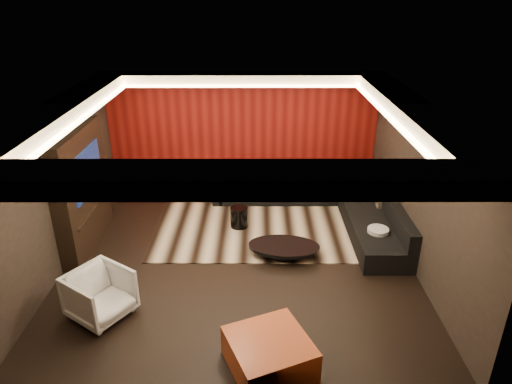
{
  "coord_description": "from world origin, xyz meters",
  "views": [
    {
      "loc": [
        0.29,
        -6.9,
        4.46
      ],
      "look_at": [
        0.3,
        0.6,
        1.05
      ],
      "focal_mm": 32.0,
      "sensor_mm": 36.0,
      "label": 1
    }
  ],
  "objects_px": {
    "white_side_table": "(377,240)",
    "armchair": "(100,295)",
    "sectional_sofa": "(323,201)",
    "orange_ottoman": "(269,353)",
    "drum_stool": "(239,217)",
    "coffee_table": "(284,250)"
  },
  "relations": [
    {
      "from": "coffee_table",
      "to": "white_side_table",
      "type": "xyz_separation_m",
      "value": [
        1.7,
        0.17,
        0.11
      ]
    },
    {
      "from": "coffee_table",
      "to": "drum_stool",
      "type": "distance_m",
      "value": 1.38
    },
    {
      "from": "coffee_table",
      "to": "armchair",
      "type": "relative_size",
      "value": 1.58
    },
    {
      "from": "drum_stool",
      "to": "sectional_sofa",
      "type": "distance_m",
      "value": 1.89
    },
    {
      "from": "drum_stool",
      "to": "sectional_sofa",
      "type": "height_order",
      "value": "sectional_sofa"
    },
    {
      "from": "sectional_sofa",
      "to": "orange_ottoman",
      "type": "bearing_deg",
      "value": -106.24
    },
    {
      "from": "orange_ottoman",
      "to": "armchair",
      "type": "distance_m",
      "value": 2.63
    },
    {
      "from": "coffee_table",
      "to": "drum_stool",
      "type": "bearing_deg",
      "value": 127.48
    },
    {
      "from": "white_side_table",
      "to": "orange_ottoman",
      "type": "relative_size",
      "value": 0.49
    },
    {
      "from": "armchair",
      "to": "coffee_table",
      "type": "bearing_deg",
      "value": -25.65
    },
    {
      "from": "coffee_table",
      "to": "white_side_table",
      "type": "relative_size",
      "value": 2.69
    },
    {
      "from": "orange_ottoman",
      "to": "armchair",
      "type": "bearing_deg",
      "value": 157.58
    },
    {
      "from": "white_side_table",
      "to": "sectional_sofa",
      "type": "height_order",
      "value": "sectional_sofa"
    },
    {
      "from": "sectional_sofa",
      "to": "white_side_table",
      "type": "bearing_deg",
      "value": -64.26
    },
    {
      "from": "coffee_table",
      "to": "orange_ottoman",
      "type": "height_order",
      "value": "orange_ottoman"
    },
    {
      "from": "orange_ottoman",
      "to": "sectional_sofa",
      "type": "height_order",
      "value": "sectional_sofa"
    },
    {
      "from": "white_side_table",
      "to": "armchair",
      "type": "relative_size",
      "value": 0.59
    },
    {
      "from": "orange_ottoman",
      "to": "drum_stool",
      "type": "bearing_deg",
      "value": 97.68
    },
    {
      "from": "white_side_table",
      "to": "armchair",
      "type": "distance_m",
      "value": 4.81
    },
    {
      "from": "drum_stool",
      "to": "white_side_table",
      "type": "xyz_separation_m",
      "value": [
        2.54,
        -0.92,
        0.01
      ]
    },
    {
      "from": "orange_ottoman",
      "to": "sectional_sofa",
      "type": "xyz_separation_m",
      "value": [
        1.27,
        4.36,
        0.05
      ]
    },
    {
      "from": "coffee_table",
      "to": "drum_stool",
      "type": "xyz_separation_m",
      "value": [
        -0.84,
        1.09,
        0.1
      ]
    }
  ]
}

